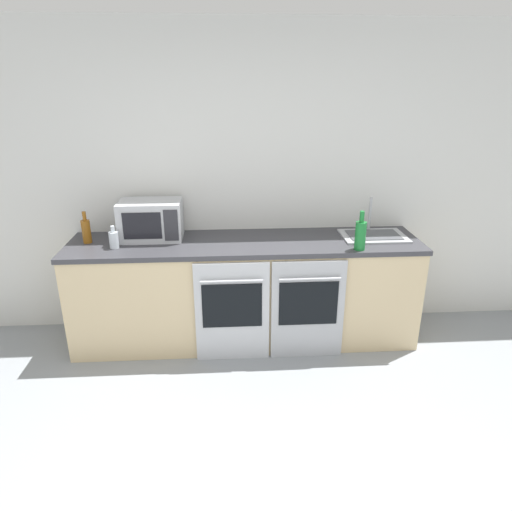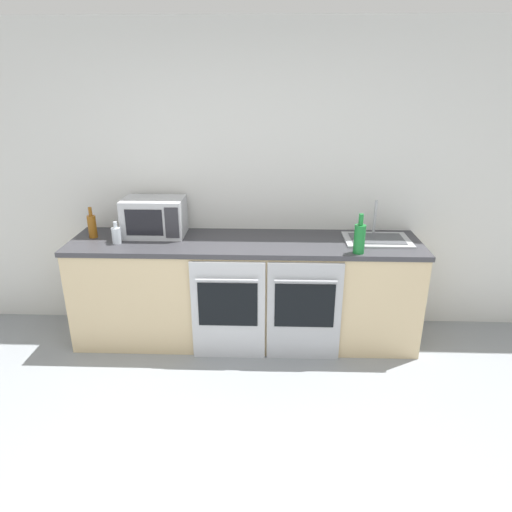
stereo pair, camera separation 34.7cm
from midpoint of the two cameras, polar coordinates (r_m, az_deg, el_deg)
The scene contains 9 objects.
wall_back at distance 3.98m, azimuth -4.18°, elevation 8.99°, with size 10.00×0.06×2.60m.
counter_back at distance 3.92m, azimuth -3.87°, elevation -4.36°, with size 2.89×0.67×0.90m.
oven_left at distance 3.63m, azimuth -5.75°, elevation -7.01°, with size 0.58×0.06×0.84m.
oven_right at distance 3.65m, azimuth 3.78°, elevation -6.74°, with size 0.58×0.06×0.84m.
microwave at distance 3.89m, azimuth -15.50°, elevation 4.33°, with size 0.50×0.33×0.32m.
bottle_green at distance 3.56m, azimuth 10.24°, elevation 2.60°, with size 0.09×0.09×0.31m.
bottle_clear at distance 3.78m, azimuth -19.89°, elevation 1.93°, with size 0.07×0.07×0.18m.
bottle_amber at distance 3.98m, azimuth -22.84°, elevation 2.91°, with size 0.07×0.07×0.26m.
sink at distance 3.92m, azimuth 12.04°, elevation 2.57°, with size 0.53×0.38×0.30m.
Camera 1 is at (-0.14, -1.45, 2.13)m, focal length 32.00 mm.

